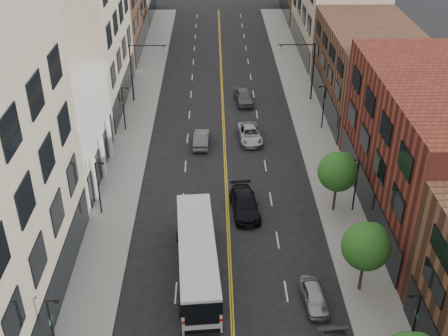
{
  "coord_description": "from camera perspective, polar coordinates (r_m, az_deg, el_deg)",
  "views": [
    {
      "loc": [
        -1.13,
        -16.3,
        28.51
      ],
      "look_at": [
        -0.32,
        23.21,
        5.0
      ],
      "focal_mm": 45.0,
      "sensor_mm": 36.0,
      "label": 1
    }
  ],
  "objects": [
    {
      "name": "sidewalk_left",
      "position": [
        59.32,
        -9.63,
        1.64
      ],
      "size": [
        4.0,
        110.0,
        0.15
      ],
      "primitive_type": "cube",
      "color": "gray",
      "rests_on": "ground"
    },
    {
      "name": "sidewalk_right",
      "position": [
        59.7,
        9.72,
        1.83
      ],
      "size": [
        4.0,
        110.0,
        0.15
      ],
      "primitive_type": "cube",
      "color": "gray",
      "rests_on": "ground"
    },
    {
      "name": "bldg_l_white",
      "position": [
        55.58,
        -17.65,
        3.04
      ],
      "size": [
        10.0,
        14.0,
        8.0
      ],
      "primitive_type": "cube",
      "color": "silver",
      "rests_on": "ground"
    },
    {
      "name": "bldg_l_far_a",
      "position": [
        69.04,
        -14.82,
        13.35
      ],
      "size": [
        10.0,
        20.0,
        18.0
      ],
      "primitive_type": "cube",
      "color": "gray",
      "rests_on": "ground"
    },
    {
      "name": "bldg_l_far_b",
      "position": [
        88.31,
        -11.98,
        16.36
      ],
      "size": [
        10.0,
        20.0,
        15.0
      ],
      "primitive_type": "cube",
      "color": "brown",
      "rests_on": "ground"
    },
    {
      "name": "bldg_r_mid",
      "position": [
        49.59,
        20.43,
        1.67
      ],
      "size": [
        10.0,
        22.0,
        12.0
      ],
      "primitive_type": "cube",
      "color": "maroon",
      "rests_on": "ground"
    },
    {
      "name": "bldg_r_far_a",
      "position": [
        68.11,
        14.55,
        9.57
      ],
      "size": [
        10.0,
        20.0,
        10.0
      ],
      "primitive_type": "cube",
      "color": "brown",
      "rests_on": "ground"
    },
    {
      "name": "bldg_r_far_b",
      "position": [
        86.97,
        11.33,
        15.87
      ],
      "size": [
        10.0,
        22.0,
        14.0
      ],
      "primitive_type": "cube",
      "color": "gray",
      "rests_on": "ground"
    },
    {
      "name": "tree_r_2",
      "position": [
        40.34,
        14.33,
        -7.57
      ],
      "size": [
        3.4,
        3.4,
        5.59
      ],
      "color": "black",
      "rests_on": "sidewalk_right"
    },
    {
      "name": "tree_r_3",
      "position": [
        48.32,
        11.57,
        -0.24
      ],
      "size": [
        3.4,
        3.4,
        5.59
      ],
      "color": "black",
      "rests_on": "sidewalk_right"
    },
    {
      "name": "lamp_l_1",
      "position": [
        36.59,
        -16.99,
        -15.26
      ],
      "size": [
        0.81,
        0.55,
        5.05
      ],
      "color": "black",
      "rests_on": "sidewalk_left"
    },
    {
      "name": "lamp_l_2",
      "position": [
        48.71,
        -12.63,
        -1.71
      ],
      "size": [
        0.81,
        0.55,
        5.05
      ],
      "color": "black",
      "rests_on": "sidewalk_left"
    },
    {
      "name": "lamp_l_3",
      "position": [
        62.6,
        -10.15,
        6.17
      ],
      "size": [
        0.81,
        0.55,
        5.05
      ],
      "color": "black",
      "rests_on": "sidewalk_left"
    },
    {
      "name": "lamp_r_1",
      "position": [
        37.27,
        18.74,
        -14.61
      ],
      "size": [
        0.81,
        0.55,
        5.05
      ],
      "color": "black",
      "rests_on": "sidewalk_right"
    },
    {
      "name": "lamp_r_2",
      "position": [
        49.22,
        13.22,
        -1.42
      ],
      "size": [
        0.81,
        0.55,
        5.05
      ],
      "color": "black",
      "rests_on": "sidewalk_right"
    },
    {
      "name": "lamp_r_3",
      "position": [
        62.99,
        10.05,
        6.34
      ],
      "size": [
        0.81,
        0.55,
        5.05
      ],
      "color": "black",
      "rests_on": "sidewalk_right"
    },
    {
      "name": "signal_mast_left",
      "position": [
        69.19,
        -8.83,
        10.21
      ],
      "size": [
        4.49,
        0.18,
        7.2
      ],
      "color": "black",
      "rests_on": "sidewalk_left"
    },
    {
      "name": "signal_mast_right",
      "position": [
        69.53,
        8.47,
        10.34
      ],
      "size": [
        4.49,
        0.18,
        7.2
      ],
      "color": "black",
      "rests_on": "sidewalk_right"
    },
    {
      "name": "city_bus",
      "position": [
        41.88,
        -2.74,
        -8.84
      ],
      "size": [
        3.63,
        12.49,
        3.17
      ],
      "rotation": [
        0.0,
        0.0,
        0.07
      ],
      "color": "silver",
      "rests_on": "ground"
    },
    {
      "name": "car_parked_far",
      "position": [
        40.79,
        9.17,
        -12.77
      ],
      "size": [
        1.93,
        4.11,
        1.36
      ],
      "primitive_type": "imported",
      "rotation": [
        0.0,
        0.0,
        0.08
      ],
      "color": "#979A9E",
      "rests_on": "ground"
    },
    {
      "name": "car_lane_behind",
      "position": [
        59.67,
        -2.32,
        2.99
      ],
      "size": [
        1.71,
        4.53,
        1.47
      ],
      "primitive_type": "imported",
      "rotation": [
        0.0,
        0.0,
        3.11
      ],
      "color": "#525257",
      "rests_on": "ground"
    },
    {
      "name": "car_lane_a",
      "position": [
        49.01,
        2.12,
        -3.7
      ],
      "size": [
        2.8,
        5.72,
        1.6
      ],
      "primitive_type": "imported",
      "rotation": [
        0.0,
        0.0,
        0.1
      ],
      "color": "black",
      "rests_on": "ground"
    },
    {
      "name": "car_lane_b",
      "position": [
        60.71,
        2.65,
        3.48
      ],
      "size": [
        2.81,
        5.37,
        1.44
      ],
      "primitive_type": "imported",
      "rotation": [
        0.0,
        0.0,
        0.08
      ],
      "color": "#A6A9AD",
      "rests_on": "ground"
    },
    {
      "name": "car_lane_c",
      "position": [
        69.49,
        2.02,
        7.26
      ],
      "size": [
        2.48,
        5.04,
        1.66
      ],
      "primitive_type": "imported",
      "rotation": [
        0.0,
        0.0,
        0.11
      ],
      "color": "#504F55",
      "rests_on": "ground"
    }
  ]
}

